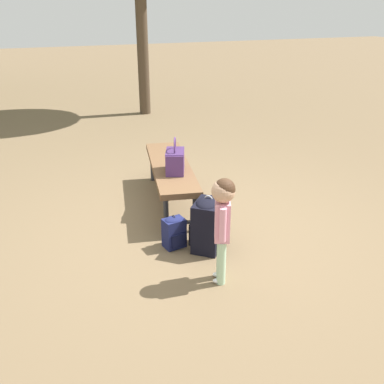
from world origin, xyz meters
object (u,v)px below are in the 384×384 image
at_px(park_bench, 171,169).
at_px(child_standing, 223,215).
at_px(handbag, 175,160).
at_px(backpack_small, 174,231).
at_px(backpack_large, 208,222).

distance_m(park_bench, child_standing, 1.57).
distance_m(handbag, child_standing, 1.34).
bearing_deg(handbag, backpack_small, -20.23).
bearing_deg(backpack_large, handbag, -178.96).
xyz_separation_m(child_standing, backpack_large, (-0.50, 0.10, -0.32)).
bearing_deg(backpack_small, child_standing, 15.52).
relative_size(backpack_large, backpack_small, 1.65).
distance_m(backpack_large, backpack_small, 0.32).
distance_m(child_standing, backpack_small, 0.79).
distance_m(park_bench, handbag, 0.29).
relative_size(handbag, child_standing, 0.42).
bearing_deg(backpack_large, park_bench, 179.52).
height_order(park_bench, child_standing, child_standing).
bearing_deg(park_bench, backpack_large, -0.48).
height_order(park_bench, backpack_large, backpack_large).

